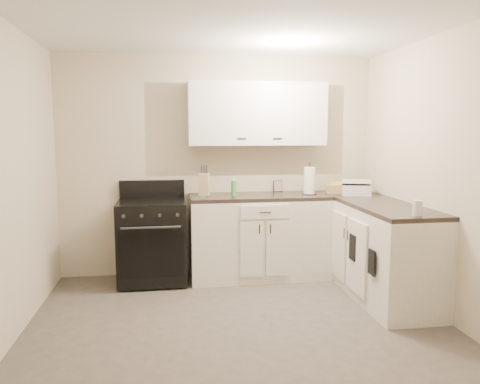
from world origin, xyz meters
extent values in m
plane|color=#473F38|center=(0.00, 0.00, 0.00)|extent=(3.60, 3.60, 0.00)
plane|color=white|center=(0.00, 0.00, 2.50)|extent=(3.60, 3.60, 0.00)
plane|color=beige|center=(0.00, 1.80, 1.25)|extent=(3.60, 0.00, 3.60)
plane|color=beige|center=(1.80, 0.00, 1.25)|extent=(0.00, 3.60, 3.60)
plane|color=beige|center=(0.00, -1.80, 1.25)|extent=(3.60, 0.00, 3.60)
cube|color=silver|center=(0.43, 1.50, 0.45)|extent=(1.55, 0.60, 0.90)
cube|color=silver|center=(1.50, 0.85, 0.45)|extent=(0.60, 1.90, 0.90)
cube|color=black|center=(0.43, 1.50, 0.92)|extent=(1.55, 0.60, 0.04)
cube|color=black|center=(1.50, 0.85, 0.92)|extent=(0.60, 1.90, 0.04)
cube|color=silver|center=(0.43, 1.65, 1.84)|extent=(1.55, 0.30, 0.70)
cube|color=black|center=(-0.76, 1.48, 0.46)|extent=(0.72, 0.62, 0.88)
cube|color=tan|center=(-0.18, 1.57, 1.06)|extent=(0.13, 0.13, 0.24)
cylinder|color=white|center=(0.99, 1.47, 1.09)|extent=(0.15, 0.15, 0.31)
cylinder|color=green|center=(0.13, 1.47, 1.02)|extent=(0.06, 0.06, 0.17)
cube|color=black|center=(0.70, 1.76, 1.01)|extent=(0.11, 0.05, 0.13)
cube|color=tan|center=(1.37, 1.52, 0.99)|extent=(0.34, 0.27, 0.10)
cube|color=silver|center=(1.50, 1.36, 1.00)|extent=(0.39, 0.38, 0.11)
cylinder|color=silver|center=(1.49, 0.02, 1.01)|extent=(0.10, 0.10, 0.13)
cube|color=black|center=(1.18, 0.19, 0.50)|extent=(0.02, 0.13, 0.22)
cube|color=black|center=(1.18, 0.62, 0.53)|extent=(0.02, 0.14, 0.25)
camera|label=1|loc=(-0.58, -3.58, 1.65)|focal=35.00mm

